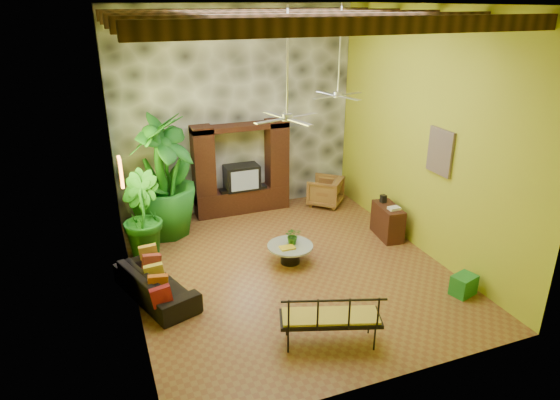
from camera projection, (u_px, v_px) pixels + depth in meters
name	position (u px, v px, depth m)	size (l,w,h in m)	color
ground	(288.00, 267.00, 10.15)	(7.00, 7.00, 0.00)	brown
ceiling	(290.00, 4.00, 8.27)	(6.00, 7.00, 0.02)	silver
back_wall	(235.00, 112.00, 12.23)	(6.00, 0.02, 5.00)	gold
left_wall	(120.00, 168.00, 8.21)	(0.02, 7.00, 5.00)	gold
right_wall	(424.00, 134.00, 10.21)	(0.02, 7.00, 5.00)	gold
stone_accent_wall	(236.00, 112.00, 12.18)	(5.98, 0.10, 4.98)	#303237
ceiling_beams	(290.00, 18.00, 8.35)	(5.95, 5.36, 0.22)	#392112
entertainment_center	(242.00, 175.00, 12.50)	(2.40, 0.55, 2.30)	black
ceiling_fan_front	(287.00, 105.00, 8.46)	(1.28, 1.28, 1.86)	silver
ceiling_fan_back	(338.00, 85.00, 10.44)	(1.28, 1.28, 1.86)	silver
wall_art_mask	(121.00, 172.00, 9.24)	(0.06, 0.32, 0.55)	gold
wall_art_painting	(440.00, 152.00, 9.76)	(0.06, 0.70, 0.90)	navy
sofa	(156.00, 283.00, 9.05)	(1.97, 0.77, 0.58)	black
wicker_armchair	(325.00, 191.00, 13.10)	(0.80, 0.82, 0.75)	olive
tall_plant_a	(168.00, 176.00, 11.13)	(1.47, 1.00, 2.79)	#1C6A1B
tall_plant_b	(141.00, 215.00, 10.33)	(1.01, 0.81, 1.83)	#1A621B
tall_plant_c	(161.00, 177.00, 11.13)	(1.56, 1.56, 2.79)	#1C6B1C
coffee_table	(290.00, 251.00, 10.25)	(0.94, 0.94, 0.40)	black
centerpiece_plant	(293.00, 235.00, 10.20)	(0.33, 0.28, 0.36)	#285E18
yellow_tray	(287.00, 248.00, 10.06)	(0.30, 0.21, 0.03)	yellow
iron_bench	(333.00, 317.00, 7.68)	(1.66, 1.06, 0.57)	black
side_console	(388.00, 221.00, 11.34)	(0.42, 0.94, 0.75)	#3C2013
green_bin	(464.00, 285.00, 9.17)	(0.44, 0.33, 0.38)	#217D40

